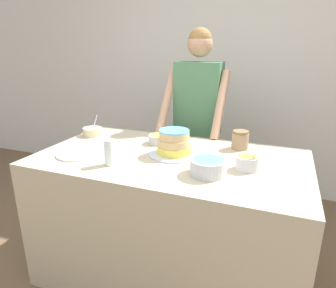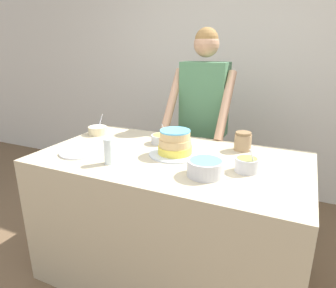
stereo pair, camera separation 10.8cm
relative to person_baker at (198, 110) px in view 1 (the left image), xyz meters
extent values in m
cube|color=silver|center=(0.05, 0.83, 0.26)|extent=(10.00, 0.05, 2.60)
cube|color=#C6B793|center=(0.05, -0.80, -0.59)|extent=(1.70, 0.95, 0.89)
cylinder|color=#2D2D38|center=(-0.09, 0.01, -0.63)|extent=(0.12, 0.12, 0.82)
cylinder|color=#2D2D38|center=(0.09, 0.01, -0.63)|extent=(0.12, 0.12, 0.82)
cube|color=#4C7F56|center=(0.00, 0.01, 0.09)|extent=(0.39, 0.21, 0.62)
cylinder|color=tan|center=(-0.23, -0.16, 0.09)|extent=(0.07, 0.39, 0.52)
cylinder|color=tan|center=(0.23, -0.16, 0.09)|extent=(0.07, 0.39, 0.52)
sphere|color=tan|center=(0.00, 0.01, 0.54)|extent=(0.21, 0.21, 0.21)
sphere|color=olive|center=(0.00, 0.01, 0.58)|extent=(0.19, 0.19, 0.19)
cylinder|color=silver|center=(0.06, -0.75, -0.14)|extent=(0.34, 0.34, 0.01)
cylinder|color=#F2DB4C|center=(0.06, -0.75, -0.11)|extent=(0.22, 0.22, 0.05)
cylinder|color=#DBB275|center=(0.06, -0.75, -0.06)|extent=(0.21, 0.21, 0.05)
cylinder|color=#DBB275|center=(0.06, -0.75, -0.02)|extent=(0.19, 0.19, 0.05)
cylinder|color=#60B7E0|center=(0.06, -0.75, 0.01)|extent=(0.19, 0.19, 0.01)
cylinder|color=silver|center=(0.34, -0.98, -0.10)|extent=(0.20, 0.20, 0.09)
cylinder|color=#60B7E0|center=(0.34, -0.98, -0.06)|extent=(0.17, 0.17, 0.01)
cylinder|color=silver|center=(-0.13, -0.58, -0.12)|extent=(0.14, 0.14, 0.06)
cylinder|color=#F2DB4C|center=(-0.13, -0.58, -0.09)|extent=(0.12, 0.12, 0.01)
cylinder|color=silver|center=(-0.08, -0.60, -0.06)|extent=(0.03, 0.05, 0.15)
cylinder|color=beige|center=(-0.69, -0.58, -0.11)|extent=(0.15, 0.15, 0.06)
cylinder|color=white|center=(-0.69, -0.58, -0.09)|extent=(0.13, 0.13, 0.01)
cylinder|color=silver|center=(-0.70, -0.53, -0.06)|extent=(0.06, 0.02, 0.15)
cylinder|color=silver|center=(0.53, -0.83, -0.11)|extent=(0.13, 0.13, 0.08)
cylinder|color=olive|center=(0.53, -0.83, -0.07)|extent=(0.11, 0.11, 0.01)
cylinder|color=silver|center=(0.57, -0.86, -0.07)|extent=(0.05, 0.06, 0.14)
cylinder|color=silver|center=(-0.23, -1.06, -0.07)|extent=(0.06, 0.06, 0.15)
cylinder|color=silver|center=(-0.52, -0.99, -0.14)|extent=(0.26, 0.26, 0.01)
cylinder|color=#9E7F5B|center=(0.44, -0.48, -0.09)|extent=(0.11, 0.11, 0.11)
cylinder|color=olive|center=(0.44, -0.48, -0.03)|extent=(0.10, 0.10, 0.02)
camera|label=1|loc=(0.69, -2.47, 0.53)|focal=32.00mm
camera|label=2|loc=(0.79, -2.43, 0.53)|focal=32.00mm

